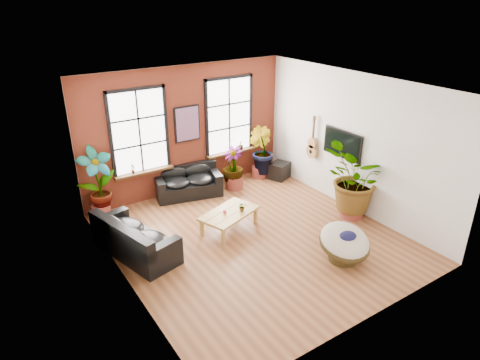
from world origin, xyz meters
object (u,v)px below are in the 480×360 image
object	(u,v)px
sofa_left	(133,239)
coffee_table	(229,214)
papasan_chair	(345,243)
sofa_back	(188,182)

from	to	relation	value
sofa_left	coffee_table	bearing A→B (deg)	-110.07
coffee_table	sofa_left	bearing A→B (deg)	155.11
sofa_left	papasan_chair	distance (m)	4.48
coffee_table	papasan_chair	world-z (taller)	papasan_chair
sofa_left	papasan_chair	xyz separation A→B (m)	(3.63, -2.64, 0.04)
coffee_table	papasan_chair	xyz separation A→B (m)	(1.34, -2.42, 0.02)
sofa_back	coffee_table	xyz separation A→B (m)	(-0.05, -2.25, 0.03)
sofa_back	papasan_chair	distance (m)	4.84
sofa_back	sofa_left	distance (m)	3.09
sofa_left	papasan_chair	bearing A→B (deg)	-140.57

